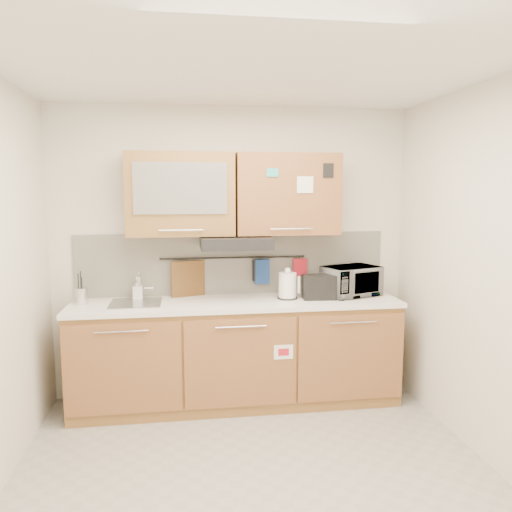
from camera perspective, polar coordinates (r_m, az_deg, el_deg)
name	(u,v)px	position (r m, az deg, el deg)	size (l,w,h in m)	color
floor	(257,479)	(3.56, 0.09, -24.14)	(3.20, 3.20, 0.00)	#9E9993
ceiling	(257,63)	(3.11, 0.10, 21.17)	(3.20, 3.20, 0.00)	white
wall_back	(233,253)	(4.55, -2.66, 0.40)	(3.20, 3.20, 0.00)	silver
wall_right	(496,276)	(3.67, 25.70, -2.11)	(3.00, 3.00, 0.00)	silver
base_cabinet	(237,358)	(4.45, -2.19, -11.60)	(2.80, 0.64, 0.88)	#A4713A
countertop	(237,303)	(4.31, -2.22, -5.39)	(2.82, 0.62, 0.04)	white
backsplash	(233,264)	(4.55, -2.64, -0.87)	(2.80, 0.02, 0.56)	silver
upper_cabinets	(234,194)	(4.34, -2.54, 7.08)	(1.82, 0.37, 0.70)	#A4713A
range_hood	(236,242)	(4.29, -2.34, 1.57)	(0.60, 0.46, 0.10)	black
sink	(136,303)	(4.32, -13.56, -5.25)	(0.42, 0.40, 0.26)	silver
utensil_rail	(233,258)	(4.50, -2.60, -0.18)	(0.02, 0.02, 1.30)	black
utensil_crock	(81,296)	(4.42, -19.37, -4.28)	(0.13, 0.13, 0.28)	silver
kettle	(288,286)	(4.38, 3.64, -3.48)	(0.20, 0.18, 0.27)	white
toaster	(319,287)	(4.39, 7.19, -3.50)	(0.29, 0.19, 0.21)	black
microwave	(351,281)	(4.58, 10.80, -2.82)	(0.48, 0.32, 0.27)	#999999
soap_bottle	(137,289)	(4.45, -13.40, -3.74)	(0.08, 0.08, 0.18)	#999999
cutting_board	(188,282)	(4.50, -7.77, -2.94)	(0.31, 0.02, 0.38)	brown
oven_mitt	(262,272)	(4.54, 0.69, -1.80)	(0.13, 0.03, 0.22)	navy
dark_pouch	(260,270)	(4.54, 0.42, -1.64)	(0.13, 0.04, 0.20)	black
pot_holder	(300,267)	(4.60, 5.05, -1.31)	(0.13, 0.02, 0.16)	#AB1624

